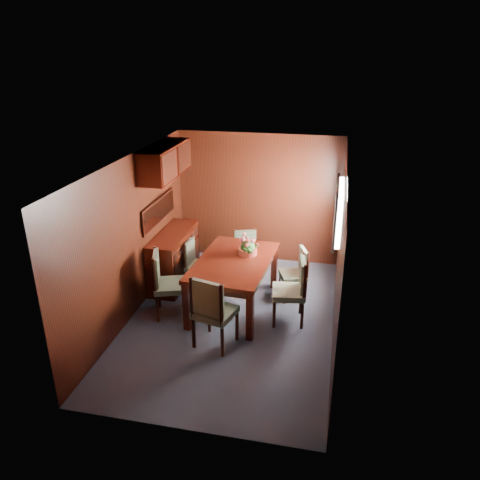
% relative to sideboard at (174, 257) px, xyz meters
% --- Properties ---
extents(ground, '(4.50, 4.50, 0.00)m').
position_rel_sideboard_xyz_m(ground, '(1.25, -1.00, -0.45)').
color(ground, '#313543').
rests_on(ground, ground).
extents(room_shell, '(3.06, 4.52, 2.41)m').
position_rel_sideboard_xyz_m(room_shell, '(1.15, -0.67, 1.18)').
color(room_shell, black).
rests_on(room_shell, ground).
extents(sideboard, '(0.48, 1.40, 0.90)m').
position_rel_sideboard_xyz_m(sideboard, '(0.00, 0.00, 0.00)').
color(sideboard, black).
rests_on(sideboard, ground).
extents(dining_table, '(1.20, 1.79, 0.81)m').
position_rel_sideboard_xyz_m(dining_table, '(1.20, -0.64, 0.24)').
color(dining_table, black).
rests_on(dining_table, ground).
extents(chair_left_near, '(0.60, 0.62, 1.04)m').
position_rel_sideboard_xyz_m(chair_left_near, '(0.24, -1.06, 0.13)').
color(chair_left_near, black).
rests_on(chair_left_near, ground).
extents(chair_left_far, '(0.42, 0.44, 0.87)m').
position_rel_sideboard_xyz_m(chair_left_far, '(0.43, -0.15, 0.03)').
color(chair_left_far, black).
rests_on(chair_left_far, ground).
extents(chair_right_near, '(0.53, 0.55, 1.02)m').
position_rel_sideboard_xyz_m(chair_right_near, '(2.15, -0.84, 0.12)').
color(chair_right_near, black).
rests_on(chair_right_near, ground).
extents(chair_right_far, '(0.51, 0.52, 0.87)m').
position_rel_sideboard_xyz_m(chair_right_far, '(2.13, -0.13, 0.03)').
color(chair_right_far, black).
rests_on(chair_right_far, ground).
extents(chair_head, '(0.62, 0.60, 1.08)m').
position_rel_sideboard_xyz_m(chair_head, '(1.15, -1.73, 0.15)').
color(chair_head, black).
rests_on(chair_head, ground).
extents(chair_foot, '(0.52, 0.51, 0.87)m').
position_rel_sideboard_xyz_m(chair_foot, '(1.18, 0.41, 0.03)').
color(chair_foot, black).
rests_on(chair_foot, ground).
extents(flower_centerpiece, '(0.32, 0.32, 0.32)m').
position_rel_sideboard_xyz_m(flower_centerpiece, '(1.36, -0.36, 0.51)').
color(flower_centerpiece, '#C1513A').
rests_on(flower_centerpiece, dining_table).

